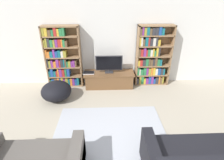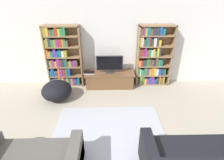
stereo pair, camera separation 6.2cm
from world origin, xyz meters
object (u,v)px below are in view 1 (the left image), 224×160
(bookshelf_right, at_px, (151,57))
(television, at_px, (109,64))
(beanbag_ottoman, at_px, (56,91))
(laptop, at_px, (89,73))
(bookshelf_left, at_px, (62,58))
(tv_stand, at_px, (109,79))

(bookshelf_right, height_order, television, bookshelf_right)
(bookshelf_right, relative_size, beanbag_ottoman, 2.30)
(laptop, bearing_deg, bookshelf_right, 4.85)
(bookshelf_left, height_order, beanbag_ottoman, bookshelf_left)
(tv_stand, height_order, beanbag_ottoman, beanbag_ottoman)
(bookshelf_right, bearing_deg, bookshelf_left, 179.99)
(bookshelf_right, distance_m, beanbag_ottoman, 2.90)
(television, bearing_deg, beanbag_ottoman, -153.84)
(television, relative_size, beanbag_ottoman, 1.00)
(bookshelf_right, bearing_deg, television, -173.77)
(tv_stand, distance_m, laptop, 0.65)
(bookshelf_left, height_order, television, bookshelf_left)
(tv_stand, xyz_separation_m, television, (-0.00, 0.01, 0.51))
(bookshelf_left, bearing_deg, tv_stand, -6.22)
(laptop, bearing_deg, beanbag_ottoman, -140.28)
(bookshelf_left, bearing_deg, laptop, -11.58)
(bookshelf_left, distance_m, laptop, 0.90)
(bookshelf_left, height_order, laptop, bookshelf_left)
(tv_stand, distance_m, beanbag_ottoman, 1.59)
(tv_stand, bearing_deg, bookshelf_right, 6.77)
(tv_stand, bearing_deg, bookshelf_left, 173.78)
(tv_stand, height_order, television, television)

